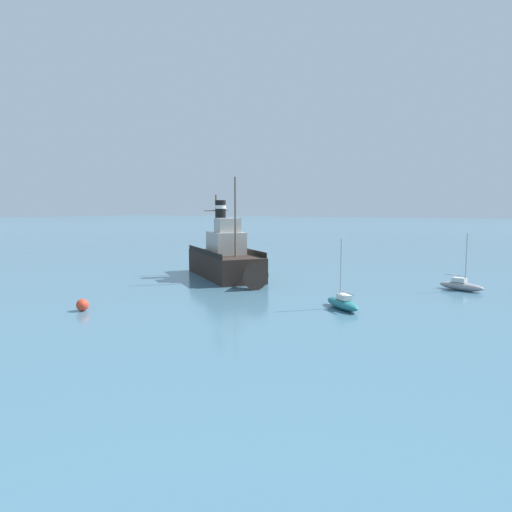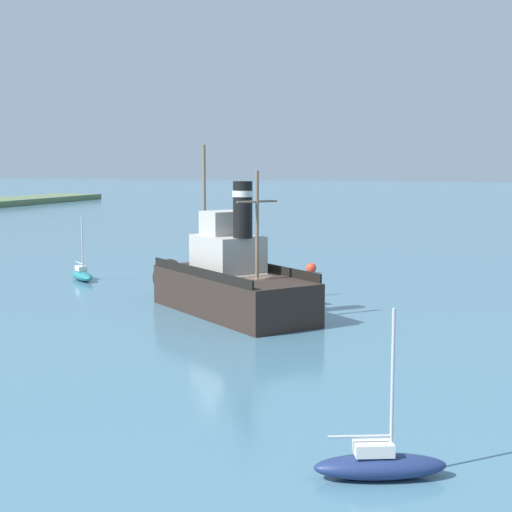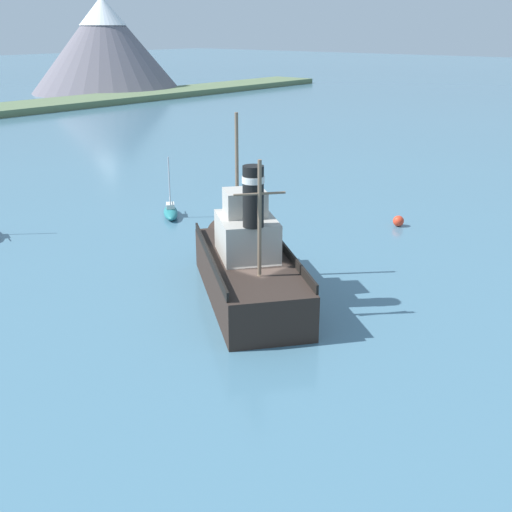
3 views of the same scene
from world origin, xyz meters
TOP-DOWN VIEW (x-y plane):
  - ground_plane at (0.00, 0.00)m, footprint 600.00×600.00m
  - old_tugboat at (0.97, 1.66)m, footprint 11.53×13.43m
  - sailboat_navy at (-20.33, -11.41)m, footprint 2.49×3.93m
  - sailboat_teal at (9.03, 16.58)m, footprint 3.33×3.59m
  - sailboat_grey at (-2.90, 23.04)m, footprint 2.33×3.95m
  - mooring_buoy at (18.38, 1.32)m, footprint 0.83×0.83m

SIDE VIEW (x-z plane):
  - ground_plane at x=0.00m, z-range 0.00..0.00m
  - mooring_buoy at x=18.38m, z-range 0.00..0.83m
  - sailboat_navy at x=-20.33m, z-range -2.02..2.88m
  - sailboat_teal at x=9.03m, z-range -2.02..2.88m
  - sailboat_grey at x=-2.90m, z-range -2.02..2.88m
  - old_tugboat at x=0.97m, z-range -3.12..6.78m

